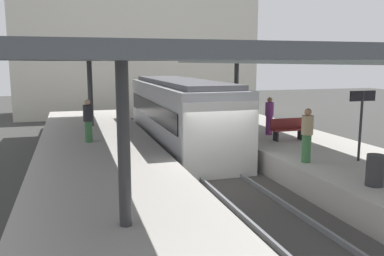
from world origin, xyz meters
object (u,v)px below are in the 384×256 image
Objects in this scene: commuter_train at (180,115)px; litter_bin at (375,170)px; platform_bench at (288,129)px; platform_sign at (362,110)px; passenger_far_end at (88,120)px; passenger_near_bench at (269,115)px; passenger_mid_platform at (307,134)px.

litter_bin is (2.53, -9.34, -0.33)m from commuter_train.
commuter_train is at bearing 135.74° from platform_bench.
platform_sign is 1.33× the size of passenger_far_end.
litter_bin is 0.48× the size of passenger_far_end.
commuter_train is 8.12m from platform_sign.
commuter_train is at bearing 118.91° from platform_sign.
passenger_near_bench is (0.81, 7.23, 0.43)m from litter_bin.
passenger_near_bench is at bearing -32.29° from commuter_train.
litter_bin is at bearing -49.63° from passenger_far_end.
commuter_train is 6.47× the size of passenger_near_bench.
passenger_mid_platform reaches higher than platform_bench.
passenger_mid_platform is (-0.31, 2.60, 0.48)m from litter_bin.
platform_bench is 0.87× the size of passenger_near_bench.
passenger_far_end is (-6.32, 5.20, -0.01)m from passenger_mid_platform.
passenger_far_end is at bearing 166.24° from platform_bench.
platform_bench is at bearing 69.11° from passenger_mid_platform.
litter_bin is (-1.37, -2.28, -1.22)m from platform_sign.
litter_bin is 2.67m from passenger_mid_platform.
commuter_train reaches higher than platform_bench.
platform_sign is at bearing 58.94° from litter_bin.
platform_bench is 0.83× the size of passenger_mid_platform.
platform_bench is at bearing -13.76° from passenger_far_end.
passenger_far_end is (-8.01, 5.52, -0.76)m from platform_sign.
platform_bench is 7.83m from passenger_far_end.
passenger_near_bench reaches higher than platform_bench.
platform_bench is (3.49, -3.40, -0.26)m from commuter_train.
platform_bench is at bearing -83.52° from passenger_near_bench.
passenger_near_bench is 0.96× the size of passenger_far_end.
platform_bench reaches higher than litter_bin.
platform_bench is 6.02m from litter_bin.
platform_bench is 0.84× the size of passenger_far_end.
passenger_near_bench is 0.95× the size of passenger_mid_platform.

